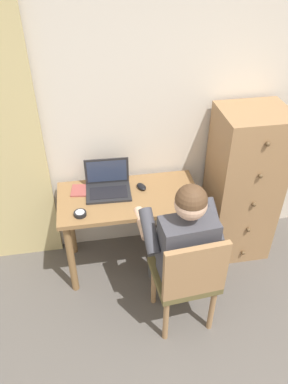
{
  "coord_description": "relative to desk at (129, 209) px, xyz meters",
  "views": [
    {
      "loc": [
        -0.74,
        -0.4,
        2.49
      ],
      "look_at": [
        -0.37,
        1.76,
        0.83
      ],
      "focal_mm": 35.3,
      "sensor_mm": 36.0,
      "label": 1
    }
  ],
  "objects": [
    {
      "name": "computer_mouse",
      "position": [
        0.11,
        0.08,
        0.14
      ],
      "size": [
        0.09,
        0.11,
        0.03
      ],
      "primitive_type": "ellipsoid",
      "rotation": [
        0.0,
        0.0,
        0.37
      ],
      "color": "black",
      "rests_on": "desk"
    },
    {
      "name": "desk",
      "position": [
        0.0,
        0.0,
        0.0
      ],
      "size": [
        1.08,
        0.54,
        0.73
      ],
      "color": "olive",
      "rests_on": "ground_plane"
    },
    {
      "name": "desk_clock",
      "position": [
        -0.37,
        -0.16,
        0.14
      ],
      "size": [
        0.09,
        0.09,
        0.03
      ],
      "color": "black",
      "rests_on": "desk"
    },
    {
      "name": "laptop",
      "position": [
        -0.15,
        0.1,
        0.18
      ],
      "size": [
        0.35,
        0.26,
        0.24
      ],
      "color": "#232326",
      "rests_on": "desk"
    },
    {
      "name": "person_seated",
      "position": [
        0.29,
        -0.48,
        0.08
      ],
      "size": [
        0.56,
        0.6,
        1.21
      ],
      "color": "#4C4C4C",
      "rests_on": "ground_plane"
    },
    {
      "name": "wall_back",
      "position": [
        0.47,
        0.34,
        0.65
      ],
      "size": [
        4.8,
        0.05,
        2.5
      ],
      "primitive_type": "cube",
      "color": "beige",
      "rests_on": "ground_plane"
    },
    {
      "name": "chair",
      "position": [
        0.3,
        -0.66,
        -0.1
      ],
      "size": [
        0.45,
        0.43,
        0.89
      ],
      "color": "brown",
      "rests_on": "ground_plane"
    },
    {
      "name": "notebook_pad",
      "position": [
        -0.33,
        0.12,
        0.13
      ],
      "size": [
        0.23,
        0.18,
        0.01
      ],
      "primitive_type": "cube",
      "rotation": [
        0.0,
        0.0,
        -0.13
      ],
      "color": "#994742",
      "rests_on": "desk"
    },
    {
      "name": "dresser",
      "position": [
        0.94,
        0.05,
        0.06
      ],
      "size": [
        0.52,
        0.48,
        1.33
      ],
      "color": "#9E754C",
      "rests_on": "ground_plane"
    },
    {
      "name": "coffee_mug",
      "position": [
        0.43,
        -0.15,
        0.17
      ],
      "size": [
        0.12,
        0.08,
        0.09
      ],
      "color": "#33518C",
      "rests_on": "desk"
    },
    {
      "name": "curtain_panel",
      "position": [
        -0.89,
        0.27,
        0.53
      ],
      "size": [
        0.59,
        0.03,
        2.26
      ],
      "primitive_type": "cube",
      "color": "#CCB77A",
      "rests_on": "ground_plane"
    }
  ]
}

